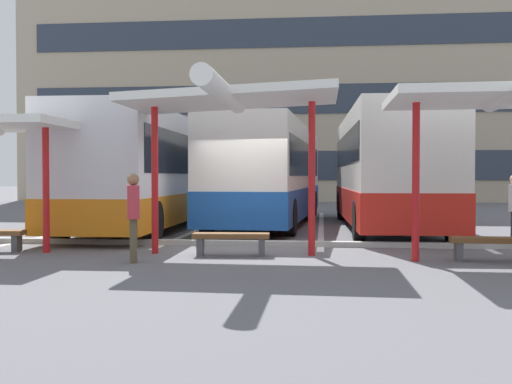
# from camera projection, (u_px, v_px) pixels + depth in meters

# --- Properties ---
(ground_plane) EXTENTS (160.00, 160.00, 0.00)m
(ground_plane) POSITION_uv_depth(u_px,v_px,m) (239.00, 247.00, 14.13)
(ground_plane) COLOR slate
(terminal_building) EXTENTS (35.86, 13.43, 23.34)m
(terminal_building) POSITION_uv_depth(u_px,v_px,m) (297.00, 56.00, 45.60)
(terminal_building) COLOR tan
(terminal_building) RESTS_ON ground
(coach_bus_0) EXTENTS (2.69, 11.95, 3.71)m
(coach_bus_0) POSITION_uv_depth(u_px,v_px,m) (153.00, 172.00, 19.62)
(coach_bus_0) COLOR silver
(coach_bus_0) RESTS_ON ground
(coach_bus_1) EXTENTS (3.14, 11.92, 3.59)m
(coach_bus_1) POSITION_uv_depth(u_px,v_px,m) (270.00, 175.00, 21.19)
(coach_bus_1) COLOR silver
(coach_bus_1) RESTS_ON ground
(coach_bus_2) EXTENTS (2.81, 10.86, 3.79)m
(coach_bus_2) POSITION_uv_depth(u_px,v_px,m) (387.00, 171.00, 19.31)
(coach_bus_2) COLOR silver
(coach_bus_2) RESTS_ON ground
(lane_stripe_0) EXTENTS (0.16, 14.00, 0.01)m
(lane_stripe_0) POSITION_uv_depth(u_px,v_px,m) (101.00, 224.00, 20.99)
(lane_stripe_0) COLOR white
(lane_stripe_0) RESTS_ON ground
(lane_stripe_1) EXTENTS (0.16, 14.00, 0.01)m
(lane_stripe_1) POSITION_uv_depth(u_px,v_px,m) (209.00, 225.00, 20.61)
(lane_stripe_1) COLOR white
(lane_stripe_1) RESTS_ON ground
(lane_stripe_2) EXTENTS (0.16, 14.00, 0.01)m
(lane_stripe_2) POSITION_uv_depth(u_px,v_px,m) (321.00, 226.00, 20.22)
(lane_stripe_2) COLOR white
(lane_stripe_2) RESTS_ON ground
(lane_stripe_3) EXTENTS (0.16, 14.00, 0.01)m
(lane_stripe_3) POSITION_uv_depth(u_px,v_px,m) (437.00, 227.00, 19.84)
(lane_stripe_3) COLOR white
(lane_stripe_3) RESTS_ON ground
(waiting_shelter_1) EXTENTS (4.22, 4.62, 3.34)m
(waiting_shelter_1) POSITION_uv_depth(u_px,v_px,m) (230.00, 101.00, 12.51)
(waiting_shelter_1) COLOR red
(waiting_shelter_1) RESTS_ON ground
(bench_1) EXTENTS (1.56, 0.51, 0.45)m
(bench_1) POSITION_uv_depth(u_px,v_px,m) (231.00, 239.00, 12.67)
(bench_1) COLOR brown
(bench_1) RESTS_ON ground
(waiting_shelter_2) EXTENTS (4.00, 4.70, 3.20)m
(waiting_shelter_2) POSITION_uv_depth(u_px,v_px,m) (504.00, 99.00, 11.32)
(waiting_shelter_2) COLOR red
(waiting_shelter_2) RESTS_ON ground
(bench_2) EXTENTS (1.67, 0.46, 0.45)m
(bench_2) POSITION_uv_depth(u_px,v_px,m) (496.00, 244.00, 11.78)
(bench_2) COLOR brown
(bench_2) RESTS_ON ground
(platform_kerb) EXTENTS (44.00, 0.24, 0.12)m
(platform_kerb) POSITION_uv_depth(u_px,v_px,m) (241.00, 243.00, 14.47)
(platform_kerb) COLOR #ADADA8
(platform_kerb) RESTS_ON ground
(waiting_passenger_1) EXTENTS (0.35, 0.52, 1.64)m
(waiting_passenger_1) POSITION_uv_depth(u_px,v_px,m) (133.00, 211.00, 11.63)
(waiting_passenger_1) COLOR brown
(waiting_passenger_1) RESTS_ON ground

